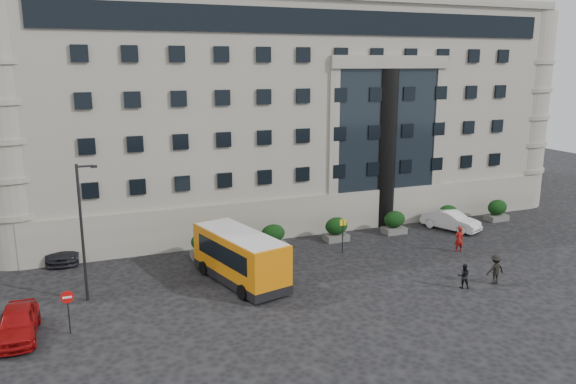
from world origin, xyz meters
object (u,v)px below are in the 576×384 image
bus_stop_sign (343,230)px  parked_car_c (65,247)px  hedge_a (204,245)px  pedestrian_a (459,239)px  no_entry_sign (68,303)px  red_truck (79,229)px  hedge_b (273,237)px  hedge_f (497,210)px  street_lamp (83,228)px  minibus (240,255)px  hedge_d (394,222)px  hedge_c (336,229)px  pedestrian_b (464,276)px  hedge_e (448,216)px  white_taxi (451,220)px  parked_car_a (17,323)px  parked_car_d (38,234)px  pedestrian_c (495,269)px

bus_stop_sign → parked_car_c: bearing=161.1°
hedge_a → pedestrian_a: pedestrian_a is taller
no_entry_sign → red_truck: red_truck is taller
hedge_b → red_truck: bearing=157.5°
hedge_f → pedestrian_a: bearing=-146.5°
street_lamp → minibus: street_lamp is taller
hedge_d → no_entry_sign: (-24.60, -8.84, 0.72)m
hedge_c → pedestrian_a: (7.09, -5.64, 0.01)m
hedge_d → pedestrian_b: (-2.22, -11.31, -0.16)m
hedge_d → hedge_b: bearing=180.0°
hedge_b → hedge_e: bearing=0.0°
white_taxi → hedge_a: bearing=153.8°
red_truck → parked_car_c: size_ratio=1.03×
minibus → parked_car_a: minibus is taller
hedge_f → no_entry_sign: (-35.00, -8.84, 0.72)m
parked_car_c → street_lamp: bearing=-76.3°
hedge_a → no_entry_sign: no_entry_sign is taller
parked_car_c → hedge_d: bearing=-2.5°
hedge_e → no_entry_sign: 31.09m
red_truck → bus_stop_sign: bearing=-31.0°
parked_car_c → pedestrian_a: 28.16m
pedestrian_b → hedge_c: bearing=-47.2°
hedge_e → hedge_f: size_ratio=1.00×
hedge_c → hedge_e: same height
parked_car_d → pedestrian_b: bearing=-35.2°
hedge_c → red_truck: bearing=163.4°
bus_stop_sign → hedge_d: bearing=24.7°
parked_car_c → white_taxi: (29.60, -4.38, 0.02)m
hedge_e → white_taxi: bearing=-111.4°
white_taxi → hedge_f: bearing=-15.7°
parked_car_c → hedge_f: bearing=-0.1°
minibus → pedestrian_b: minibus is taller
hedge_d → bus_stop_sign: 6.76m
hedge_a → hedge_e: same height
hedge_c → red_truck: red_truck is taller
hedge_f → parked_car_d: bearing=167.5°
red_truck → white_taxi: 29.22m
hedge_c → pedestrian_b: hedge_c is taller
hedge_b → pedestrian_c: pedestrian_c is taller
white_taxi → pedestrian_b: white_taxi is taller
hedge_b → parked_car_d: hedge_b is taller
parked_car_c → pedestrian_c: (24.76, -15.04, 0.16)m
minibus → street_lamp: bearing=162.7°
parked_car_a → pedestrian_c: bearing=-4.1°
white_taxi → pedestrian_a: pedestrian_a is taller
parked_car_d → white_taxi: (31.49, -9.00, 0.19)m
hedge_b → hedge_d: bearing=0.0°
minibus → parked_car_d: 18.16m
hedge_d → parked_car_a: hedge_d is taller
hedge_d → minibus: minibus is taller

